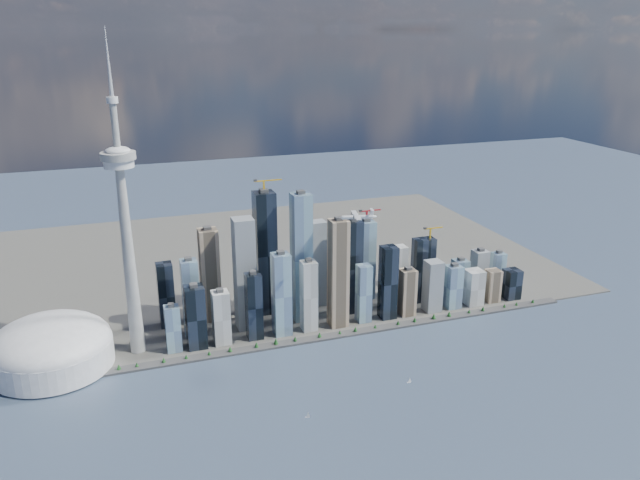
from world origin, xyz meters
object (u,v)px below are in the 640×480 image
object	(u,v)px
sailboat_west	(308,416)
sailboat_east	(409,381)
needle_tower	(125,226)
dome_stadium	(51,347)
airplane	(358,217)

from	to	relation	value
sailboat_west	sailboat_east	bearing A→B (deg)	30.78
needle_tower	dome_stadium	xyz separation A→B (m)	(-140.00, -10.00, -196.40)
needle_tower	airplane	size ratio (longest dim) A/B	8.84
dome_stadium	sailboat_east	xyz separation A→B (m)	(552.63, -240.40, -36.12)
airplane	sailboat_east	size ratio (longest dim) A/B	6.02
airplane	needle_tower	bearing A→B (deg)	171.80
dome_stadium	sailboat_west	size ratio (longest dim) A/B	19.21
needle_tower	airplane	world-z (taller)	needle_tower
dome_stadium	airplane	size ratio (longest dim) A/B	3.21
airplane	sailboat_west	size ratio (longest dim) A/B	5.98
sailboat_west	sailboat_east	xyz separation A→B (m)	(187.00, 38.50, -0.02)
dome_stadium	sailboat_east	size ratio (longest dim) A/B	19.34
needle_tower	airplane	distance (m)	388.56
dome_stadium	sailboat_west	xyz separation A→B (m)	(365.62, -278.90, -36.10)
sailboat_west	sailboat_east	size ratio (longest dim) A/B	1.01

